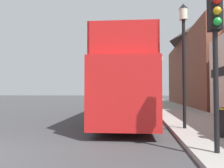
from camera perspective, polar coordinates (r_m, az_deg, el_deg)
name	(u,v)px	position (r m, az deg, el deg)	size (l,w,h in m)	color
ground_plane	(100,105)	(26.20, -3.03, -5.56)	(144.00, 144.00, 0.00)	#3D3D3F
sidewalk	(169,107)	(23.04, 14.60, -5.80)	(3.67, 108.00, 0.14)	#999993
brick_terrace_rear	(207,61)	(27.50, 23.62, 5.61)	(6.00, 19.25, 10.38)	brown
tour_bus	(125,88)	(12.38, 3.54, -1.05)	(2.88, 10.88, 4.01)	red
parked_car_ahead_of_bus	(139,102)	(20.22, 7.19, -4.65)	(2.00, 4.34, 1.44)	#9E9EA3
traffic_signal	(215,37)	(5.92, 25.40, 11.05)	(0.28, 0.42, 3.78)	black
lamp_post_nearest	(184,42)	(9.41, 18.22, 10.30)	(0.35, 0.35, 5.03)	black
lamp_post_second	(161,70)	(17.94, 12.62, 3.47)	(0.35, 0.35, 4.58)	black
lamp_post_third	(154,78)	(26.63, 10.90, 1.63)	(0.35, 0.35, 4.56)	black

